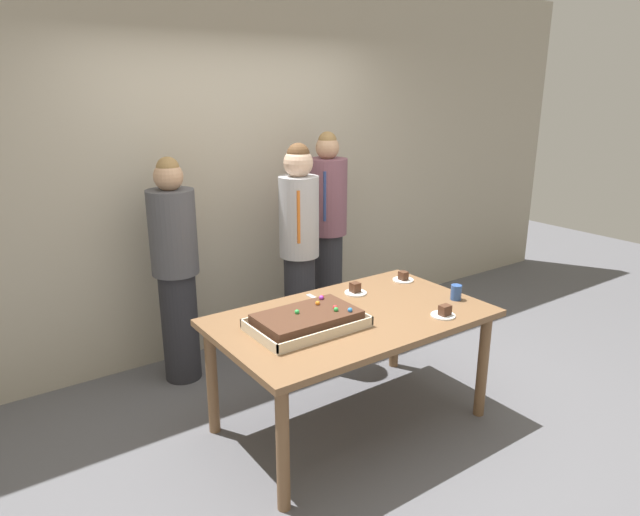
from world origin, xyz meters
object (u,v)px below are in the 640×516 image
person_serving_front (176,269)px  cake_server_utensil (316,299)px  person_green_shirt_behind (327,234)px  person_striped_tie_right (299,249)px  sheet_cake (307,321)px  drink_cup_nearest (456,292)px  party_table (352,327)px  plated_slice_near_left (403,278)px  plated_slice_near_right (444,313)px  plated_slice_far_left (355,290)px

person_serving_front → cake_server_utensil: bearing=20.9°
person_green_shirt_behind → person_striped_tie_right: person_green_shirt_behind is taller
sheet_cake → person_green_shirt_behind: (1.01, 1.21, 0.11)m
drink_cup_nearest → party_table: bearing=165.2°
sheet_cake → plated_slice_near_left: bearing=15.7°
plated_slice_near_left → person_green_shirt_behind: bearing=90.9°
party_table → plated_slice_near_right: plated_slice_near_right is taller
person_serving_front → person_striped_tie_right: size_ratio=0.96×
party_table → plated_slice_near_right: 0.57m
plated_slice_near_left → plated_slice_far_left: bearing=-179.5°
plated_slice_near_right → plated_slice_far_left: bearing=107.3°
plated_slice_near_right → plated_slice_near_left: bearing=68.2°
sheet_cake → plated_slice_far_left: size_ratio=4.34×
party_table → drink_cup_nearest: 0.76m
person_striped_tie_right → sheet_cake: bearing=0.0°
party_table → drink_cup_nearest: bearing=-14.8°
plated_slice_far_left → drink_cup_nearest: (0.47, -0.47, 0.03)m
sheet_cake → plated_slice_near_right: 0.85m
sheet_cake → person_serving_front: size_ratio=0.39×
plated_slice_far_left → person_green_shirt_behind: size_ratio=0.09×
plated_slice_near_left → cake_server_utensil: 0.73m
plated_slice_near_right → cake_server_utensil: plated_slice_near_right is taller
drink_cup_nearest → person_green_shirt_behind: (-0.04, 1.39, 0.11)m
plated_slice_far_left → party_table: bearing=-131.8°
party_table → person_green_shirt_behind: 1.40m
plated_slice_near_right → person_green_shirt_behind: bearing=81.3°
sheet_cake → person_striped_tie_right: person_striped_tie_right is taller
cake_server_utensil → person_striped_tie_right: 0.68m
cake_server_utensil → person_serving_front: bearing=125.9°
person_striped_tie_right → party_table: bearing=17.0°
party_table → cake_server_utensil: bearing=95.6°
plated_slice_near_right → cake_server_utensil: 0.83m
party_table → person_green_shirt_behind: bearing=60.6°
person_serving_front → person_striped_tie_right: person_striped_tie_right is taller
cake_server_utensil → person_green_shirt_behind: size_ratio=0.11×
sheet_cake → drink_cup_nearest: bearing=-9.9°
plated_slice_near_right → plated_slice_far_left: size_ratio=1.00×
plated_slice_far_left → person_serving_front: person_serving_front is taller
plated_slice_near_left → drink_cup_nearest: drink_cup_nearest is taller
sheet_cake → plated_slice_near_right: (0.78, -0.34, -0.02)m
plated_slice_near_right → person_striped_tie_right: 1.31m
plated_slice_far_left → person_green_shirt_behind: (0.43, 0.92, 0.14)m
plated_slice_near_right → sheet_cake: bearing=156.6°
party_table → person_green_shirt_behind: size_ratio=0.96×
plated_slice_near_left → drink_cup_nearest: 0.47m
cake_server_utensil → person_green_shirt_behind: person_green_shirt_behind is taller
sheet_cake → plated_slice_near_right: bearing=-23.4°
plated_slice_far_left → drink_cup_nearest: size_ratio=1.50×
plated_slice_near_left → person_striped_tie_right: person_striped_tie_right is taller
cake_server_utensil → person_serving_front: 1.07m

